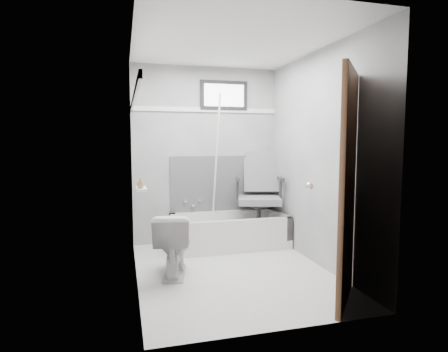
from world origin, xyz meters
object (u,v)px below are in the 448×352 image
object	(u,v)px
office_chair	(259,194)
door	(398,192)
soap_bottle_a	(141,183)
soap_bottle_b	(140,182)
toilet	(174,244)
bathtub	(229,231)

from	to	relation	value
office_chair	door	xyz separation A→B (m)	(0.33, -2.23, 0.31)
soap_bottle_a	soap_bottle_b	distance (m)	0.14
office_chair	toilet	world-z (taller)	office_chair
bathtub	office_chair	world-z (taller)	office_chair
office_chair	door	size ratio (longest dim) A/B	0.57
bathtub	office_chair	xyz separation A→B (m)	(0.42, 0.02, 0.48)
bathtub	toilet	xyz separation A→B (m)	(-0.85, -0.85, 0.12)
soap_bottle_a	bathtub	bearing A→B (deg)	33.69
office_chair	soap_bottle_b	distance (m)	1.74
toilet	soap_bottle_a	size ratio (longest dim) A/B	5.96
bathtub	toilet	bearing A→B (deg)	-134.93
door	soap_bottle_a	world-z (taller)	door
bathtub	soap_bottle_b	bearing A→B (deg)	-151.32
soap_bottle_b	soap_bottle_a	bearing A→B (deg)	-90.00
toilet	bathtub	bearing A→B (deg)	-122.13
toilet	door	distance (m)	2.20
bathtub	door	distance (m)	2.46
bathtub	office_chair	size ratio (longest dim) A/B	1.31
toilet	soap_bottle_a	world-z (taller)	soap_bottle_a
office_chair	toilet	xyz separation A→B (m)	(-1.27, -0.87, -0.36)
toilet	soap_bottle_a	bearing A→B (deg)	0.13
toilet	soap_bottle_b	world-z (taller)	soap_bottle_b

